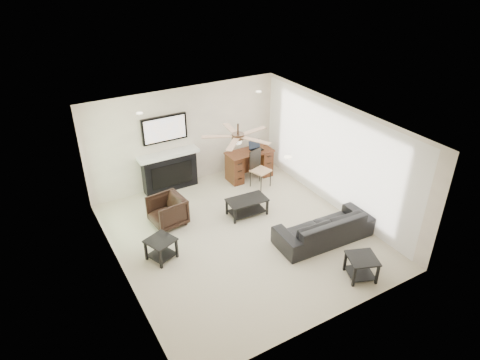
{
  "coord_description": "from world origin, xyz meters",
  "views": [
    {
      "loc": [
        -3.7,
        -6.39,
        5.48
      ],
      "look_at": [
        0.18,
        0.33,
        1.13
      ],
      "focal_mm": 32.0,
      "sensor_mm": 36.0,
      "label": 1
    }
  ],
  "objects_px": {
    "armchair": "(167,211)",
    "fireplace_unit": "(169,155)",
    "coffee_table": "(247,207)",
    "sofa": "(324,227)",
    "desk": "(249,164)"
  },
  "relations": [
    {
      "from": "armchair",
      "to": "fireplace_unit",
      "type": "xyz_separation_m",
      "value": [
        0.64,
        1.41,
        0.63
      ]
    },
    {
      "from": "fireplace_unit",
      "to": "coffee_table",
      "type": "bearing_deg",
      "value": -61.69
    },
    {
      "from": "sofa",
      "to": "coffee_table",
      "type": "relative_size",
      "value": 2.31
    },
    {
      "from": "sofa",
      "to": "fireplace_unit",
      "type": "bearing_deg",
      "value": -58.62
    },
    {
      "from": "armchair",
      "to": "fireplace_unit",
      "type": "height_order",
      "value": "fireplace_unit"
    },
    {
      "from": "coffee_table",
      "to": "fireplace_unit",
      "type": "distance_m",
      "value": 2.35
    },
    {
      "from": "armchair",
      "to": "coffee_table",
      "type": "xyz_separation_m",
      "value": [
        1.7,
        -0.55,
        -0.13
      ]
    },
    {
      "from": "sofa",
      "to": "fireplace_unit",
      "type": "height_order",
      "value": "fireplace_unit"
    },
    {
      "from": "fireplace_unit",
      "to": "sofa",
      "type": "bearing_deg",
      "value": -61.22
    },
    {
      "from": "desk",
      "to": "sofa",
      "type": "bearing_deg",
      "value": -90.99
    },
    {
      "from": "sofa",
      "to": "desk",
      "type": "distance_m",
      "value": 3.08
    },
    {
      "from": "sofa",
      "to": "armchair",
      "type": "xyz_separation_m",
      "value": [
        -2.6,
        2.15,
        0.03
      ]
    },
    {
      "from": "sofa",
      "to": "armchair",
      "type": "height_order",
      "value": "armchair"
    },
    {
      "from": "coffee_table",
      "to": "armchair",
      "type": "bearing_deg",
      "value": 165.45
    },
    {
      "from": "sofa",
      "to": "desk",
      "type": "height_order",
      "value": "desk"
    }
  ]
}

